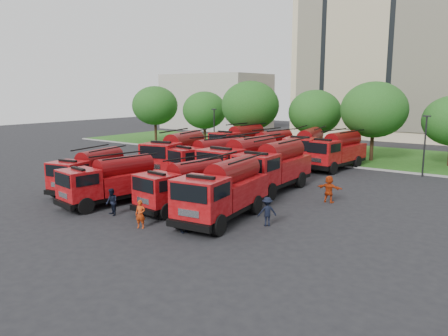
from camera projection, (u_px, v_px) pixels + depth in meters
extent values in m
plane|color=black|center=(178.00, 196.00, 29.92)|extent=(140.00, 140.00, 0.00)
cube|color=#134312|center=(329.00, 152.00, 50.57)|extent=(70.00, 16.00, 0.12)
cube|color=gray|center=(297.00, 161.00, 44.13)|extent=(70.00, 0.30, 0.14)
cube|color=beige|center=(404.00, 53.00, 64.69)|extent=(30.00, 14.00, 25.00)
cube|color=black|center=(390.00, 50.00, 59.05)|extent=(28.00, 0.15, 22.00)
cube|color=#A59F92|center=(216.00, 102.00, 81.43)|extent=(18.00, 12.00, 10.00)
cylinder|color=#382314|center=(156.00, 132.00, 61.11)|extent=(0.36, 0.36, 2.62)
ellipsoid|color=#194213|center=(155.00, 106.00, 60.46)|extent=(6.30, 6.30, 5.36)
cylinder|color=#382314|center=(205.00, 136.00, 57.28)|extent=(0.36, 0.36, 2.38)
ellipsoid|color=#194213|center=(205.00, 110.00, 56.69)|extent=(5.71, 5.71, 4.86)
cylinder|color=#382314|center=(250.00, 140.00, 51.41)|extent=(0.36, 0.36, 2.80)
ellipsoid|color=#194213|center=(250.00, 106.00, 50.71)|extent=(6.72, 6.72, 5.71)
cylinder|color=#382314|center=(314.00, 143.00, 49.36)|extent=(0.36, 0.36, 2.45)
ellipsoid|color=#194213|center=(315.00, 112.00, 48.74)|extent=(5.88, 5.88, 5.00)
cylinder|color=#382314|center=(372.00, 148.00, 44.07)|extent=(0.36, 0.36, 2.73)
ellipsoid|color=#194213|center=(374.00, 110.00, 43.39)|extent=(6.55, 6.55, 5.57)
cylinder|color=black|center=(214.00, 132.00, 48.96)|extent=(0.14, 0.14, 5.00)
cube|color=black|center=(214.00, 109.00, 48.51)|extent=(0.60, 0.25, 0.12)
cylinder|color=black|center=(425.00, 147.00, 36.18)|extent=(0.14, 0.14, 5.00)
cube|color=black|center=(427.00, 116.00, 35.73)|extent=(0.60, 0.25, 0.12)
cube|color=black|center=(92.00, 183.00, 31.14)|extent=(3.28, 6.59, 0.27)
cube|color=black|center=(58.00, 194.00, 28.29)|extent=(2.25, 0.67, 0.32)
cube|color=maroon|center=(69.00, 175.00, 29.03)|extent=(2.56, 2.38, 1.76)
cube|color=black|center=(57.00, 171.00, 28.05)|extent=(1.86, 0.42, 0.77)
cube|color=maroon|center=(101.00, 171.00, 31.90)|extent=(2.99, 4.50, 1.17)
cylinder|color=#560507|center=(100.00, 158.00, 31.73)|extent=(2.08, 3.97, 1.35)
cylinder|color=black|center=(56.00, 190.00, 29.49)|extent=(0.51, 1.03, 0.99)
cylinder|color=black|center=(80.00, 193.00, 28.64)|extent=(0.51, 1.03, 0.99)
cylinder|color=black|center=(96.00, 179.00, 33.03)|extent=(0.51, 1.03, 0.99)
cylinder|color=black|center=(118.00, 182.00, 32.18)|extent=(0.51, 1.03, 0.99)
cube|color=black|center=(112.00, 195.00, 27.78)|extent=(3.01, 6.56, 0.27)
cube|color=black|center=(63.00, 205.00, 25.56)|extent=(2.26, 0.57, 0.32)
cube|color=maroon|center=(79.00, 184.00, 26.09)|extent=(2.49, 2.30, 1.76)
cube|color=black|center=(62.00, 180.00, 25.32)|extent=(1.88, 0.33, 0.77)
cube|color=maroon|center=(125.00, 181.00, 28.35)|extent=(2.82, 4.44, 1.17)
cylinder|color=#560507|center=(124.00, 167.00, 28.18)|extent=(1.91, 3.95, 1.35)
cylinder|color=black|center=(69.00, 200.00, 26.88)|extent=(0.46, 1.03, 0.99)
cylinder|color=black|center=(86.00, 206.00, 25.44)|extent=(0.46, 1.03, 0.99)
cylinder|color=black|center=(125.00, 189.00, 29.65)|extent=(0.46, 1.03, 0.99)
cylinder|color=black|center=(142.00, 194.00, 28.21)|extent=(0.46, 1.03, 0.99)
cube|color=black|center=(185.00, 199.00, 26.64)|extent=(2.71, 6.39, 0.27)
cube|color=black|center=(143.00, 210.00, 24.37)|extent=(2.23, 0.47, 0.31)
cube|color=maroon|center=(157.00, 189.00, 24.92)|extent=(2.37, 2.18, 1.73)
cube|color=black|center=(143.00, 185.00, 24.13)|extent=(1.85, 0.25, 0.75)
cube|color=maroon|center=(196.00, 185.00, 27.23)|extent=(2.61, 4.29, 1.15)
cylinder|color=#560507|center=(196.00, 171.00, 27.06)|extent=(1.73, 3.85, 1.33)
cylinder|color=black|center=(144.00, 205.00, 25.67)|extent=(0.42, 1.00, 0.97)
cylinder|color=black|center=(167.00, 211.00, 24.31)|extent=(0.42, 1.00, 0.97)
cylinder|color=black|center=(192.00, 194.00, 28.49)|extent=(0.42, 1.00, 0.97)
cylinder|color=black|center=(215.00, 199.00, 27.14)|extent=(0.42, 1.00, 0.97)
cube|color=black|center=(224.00, 208.00, 24.44)|extent=(3.21, 7.29, 0.30)
cube|color=black|center=(188.00, 226.00, 21.36)|extent=(2.53, 0.57, 0.35)
cube|color=maroon|center=(201.00, 197.00, 22.15)|extent=(2.73, 2.52, 1.96)
cube|color=black|center=(188.00, 193.00, 21.10)|extent=(2.10, 0.32, 0.86)
cube|color=maroon|center=(233.00, 190.00, 25.25)|extent=(3.04, 4.91, 1.31)
cylinder|color=#560507|center=(233.00, 172.00, 25.06)|extent=(2.04, 4.39, 1.51)
cylinder|color=black|center=(180.00, 218.00, 22.74)|extent=(0.49, 1.14, 1.11)
cylinder|color=black|center=(219.00, 225.00, 21.65)|extent=(0.49, 1.14, 1.11)
cylinder|color=black|center=(221.00, 200.00, 26.57)|extent=(0.49, 1.14, 1.11)
cylinder|color=black|center=(256.00, 205.00, 25.47)|extent=(0.49, 1.14, 1.11)
cube|color=black|center=(178.00, 166.00, 37.38)|extent=(4.09, 8.00, 0.33)
cube|color=black|center=(153.00, 175.00, 33.90)|extent=(2.72, 0.85, 0.38)
cube|color=maroon|center=(161.00, 156.00, 34.80)|extent=(3.13, 2.92, 2.13)
cube|color=black|center=(153.00, 152.00, 33.61)|extent=(2.25, 0.54, 0.93)
cube|color=maroon|center=(185.00, 154.00, 38.31)|extent=(3.69, 5.48, 1.42)
cylinder|color=#560507|center=(184.00, 141.00, 38.10)|extent=(2.58, 4.83, 1.64)
cylinder|color=black|center=(147.00, 172.00, 35.34)|extent=(0.63, 1.25, 1.20)
cylinder|color=black|center=(174.00, 174.00, 34.34)|extent=(0.63, 1.25, 1.20)
cylinder|color=black|center=(177.00, 163.00, 39.67)|extent=(0.63, 1.25, 1.20)
cylinder|color=black|center=(201.00, 165.00, 38.67)|extent=(0.63, 1.25, 1.20)
cube|color=black|center=(208.00, 171.00, 35.41)|extent=(3.63, 7.35, 0.30)
cube|color=black|center=(172.00, 178.00, 33.04)|extent=(2.51, 0.73, 0.35)
cube|color=maroon|center=(184.00, 161.00, 33.60)|extent=(2.84, 2.64, 1.96)
cube|color=black|center=(172.00, 156.00, 32.77)|extent=(2.08, 0.46, 0.85)
cube|color=maroon|center=(218.00, 160.00, 36.01)|extent=(3.31, 5.01, 1.31)
cylinder|color=#560507|center=(218.00, 147.00, 35.82)|extent=(2.29, 4.43, 1.51)
cylinder|color=black|center=(173.00, 175.00, 34.52)|extent=(0.56, 1.15, 1.11)
cylinder|color=black|center=(192.00, 179.00, 32.85)|extent=(0.56, 1.15, 1.11)
cylinder|color=black|center=(215.00, 168.00, 37.47)|extent=(0.56, 1.15, 1.11)
cylinder|color=black|center=(234.00, 172.00, 35.80)|extent=(0.56, 1.15, 1.11)
cube|color=black|center=(243.00, 176.00, 33.01)|extent=(2.83, 7.86, 0.33)
cube|color=black|center=(209.00, 186.00, 29.97)|extent=(2.78, 0.37, 0.39)
cube|color=maroon|center=(221.00, 165.00, 30.73)|extent=(2.81, 2.54, 2.17)
cube|color=black|center=(209.00, 160.00, 29.68)|extent=(2.33, 0.14, 0.94)
cube|color=maroon|center=(252.00, 163.00, 33.80)|extent=(2.90, 5.20, 1.44)
cylinder|color=#560507|center=(252.00, 148.00, 33.59)|extent=(1.83, 4.72, 1.67)
cylinder|color=black|center=(205.00, 182.00, 31.57)|extent=(0.43, 1.23, 1.22)
cylinder|color=black|center=(233.00, 186.00, 30.02)|extent=(0.43, 1.23, 1.22)
cylinder|color=black|center=(244.00, 172.00, 35.36)|extent=(0.43, 1.23, 1.22)
cylinder|color=black|center=(271.00, 176.00, 33.80)|extent=(0.43, 1.23, 1.22)
cube|color=black|center=(274.00, 181.00, 31.48)|extent=(2.72, 7.58, 0.32)
cube|color=black|center=(246.00, 192.00, 28.39)|extent=(2.69, 0.36, 0.38)
cube|color=maroon|center=(256.00, 170.00, 29.17)|extent=(2.71, 2.45, 2.09)
cube|color=black|center=(247.00, 165.00, 28.11)|extent=(2.25, 0.13, 0.91)
cube|color=maroon|center=(281.00, 167.00, 32.29)|extent=(2.79, 5.02, 1.39)
cylinder|color=#560507|center=(282.00, 152.00, 32.09)|extent=(1.76, 4.56, 1.61)
cylinder|color=black|center=(238.00, 187.00, 29.91)|extent=(0.42, 1.19, 1.18)
cylinder|color=black|center=(270.00, 192.00, 28.55)|extent=(0.42, 1.19, 1.18)
cylinder|color=black|center=(271.00, 176.00, 33.75)|extent=(0.42, 1.19, 1.18)
cylinder|color=black|center=(300.00, 180.00, 32.39)|extent=(0.42, 1.19, 1.18)
cube|color=black|center=(240.00, 152.00, 46.52)|extent=(2.78, 7.51, 0.32)
cube|color=black|center=(217.00, 156.00, 43.65)|extent=(2.65, 0.39, 0.37)
cube|color=maroon|center=(225.00, 143.00, 44.37)|extent=(2.70, 2.45, 2.06)
cube|color=black|center=(218.00, 139.00, 43.37)|extent=(2.22, 0.16, 0.90)
cube|color=maroon|center=(246.00, 143.00, 47.26)|extent=(2.82, 4.98, 1.38)
cylinder|color=#560507|center=(246.00, 132.00, 47.07)|extent=(1.80, 4.51, 1.59)
cylinder|color=black|center=(215.00, 154.00, 45.18)|extent=(0.43, 1.18, 1.16)
cylinder|color=black|center=(233.00, 157.00, 43.68)|extent=(0.43, 1.18, 1.16)
cylinder|color=black|center=(241.00, 150.00, 48.75)|extent=(0.43, 1.18, 1.16)
cylinder|color=black|center=(259.00, 152.00, 47.25)|extent=(0.43, 1.18, 1.16)
cube|color=black|center=(267.00, 158.00, 42.44)|extent=(3.28, 7.24, 0.30)
cube|color=black|center=(242.00, 163.00, 39.96)|extent=(2.50, 0.61, 0.35)
cube|color=maroon|center=(251.00, 149.00, 40.56)|extent=(2.74, 2.53, 1.95)
cube|color=black|center=(243.00, 145.00, 39.70)|extent=(2.08, 0.35, 0.85)
cube|color=maroon|center=(274.00, 149.00, 43.07)|extent=(3.08, 4.89, 1.30)
cylinder|color=#560507|center=(274.00, 138.00, 42.89)|extent=(2.09, 4.36, 1.50)
cylinder|color=black|center=(240.00, 161.00, 41.43)|extent=(0.50, 1.14, 1.10)
cylinder|color=black|center=(258.00, 163.00, 39.85)|extent=(0.50, 1.14, 1.10)
cylinder|color=black|center=(269.00, 156.00, 44.51)|extent=(0.50, 1.14, 1.10)
cylinder|color=black|center=(287.00, 158.00, 42.93)|extent=(0.50, 1.14, 1.10)
cube|color=black|center=(306.00, 159.00, 41.71)|extent=(3.86, 7.81, 0.32)
cube|color=black|center=(296.00, 165.00, 38.34)|extent=(2.67, 0.78, 0.37)
cube|color=maroon|center=(300.00, 149.00, 39.22)|extent=(3.02, 2.81, 2.08)
cube|color=black|center=(296.00, 146.00, 38.06)|extent=(2.21, 0.49, 0.91)
cube|color=maroon|center=(310.00, 148.00, 42.61)|extent=(3.52, 5.32, 1.39)
cylinder|color=#560507|center=(310.00, 137.00, 42.41)|extent=(2.44, 4.71, 1.60)
cylinder|color=black|center=(285.00, 163.00, 39.77)|extent=(0.59, 1.22, 1.17)
cylinder|color=black|center=(312.00, 165.00, 38.75)|extent=(0.59, 1.22, 1.17)
cylinder|color=black|center=(299.00, 156.00, 43.96)|extent=(0.59, 1.22, 1.17)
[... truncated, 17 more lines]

